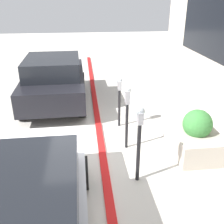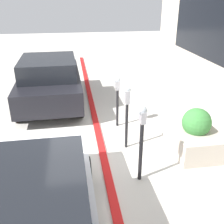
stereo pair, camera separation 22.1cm
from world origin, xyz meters
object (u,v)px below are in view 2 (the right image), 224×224
object	(u,v)px
parking_meter_nearest	(142,132)
parked_car_front	(29,218)
planter_box	(195,136)
parking_meter_second	(127,107)
parking_meter_middle	(118,94)
parked_car_middle	(50,81)

from	to	relation	value
parking_meter_nearest	parked_car_front	xyz separation A→B (m)	(-1.38, 1.82, -0.33)
planter_box	parked_car_front	bearing A→B (deg)	123.35
parking_meter_second	parked_car_front	distance (m)	3.14
parking_meter_second	parking_meter_middle	size ratio (longest dim) A/B	1.10
parking_meter_middle	parked_car_middle	xyz separation A→B (m)	(1.86, 1.83, -0.14)
parked_car_middle	parking_meter_second	bearing A→B (deg)	-149.31
parked_car_front	parked_car_middle	size ratio (longest dim) A/B	1.05
parking_meter_middle	planter_box	xyz separation A→B (m)	(-1.51, -1.48, -0.53)
parking_meter_nearest	parking_meter_middle	size ratio (longest dim) A/B	1.13
parking_meter_middle	parked_car_front	distance (m)	4.08
parking_meter_second	parked_car_front	xyz separation A→B (m)	(-2.55, 1.80, -0.32)
parking_meter_second	parking_meter_middle	xyz separation A→B (m)	(1.11, 0.01, -0.10)
parking_meter_second	parking_meter_middle	bearing A→B (deg)	0.69
parking_meter_middle	planter_box	bearing A→B (deg)	-135.43
parking_meter_second	parking_meter_middle	world-z (taller)	parking_meter_second
parking_meter_second	parked_car_middle	size ratio (longest dim) A/B	0.39
parking_meter_nearest	parking_meter_middle	world-z (taller)	parking_meter_nearest
planter_box	parked_car_front	world-z (taller)	parked_car_front
parking_meter_second	parking_meter_nearest	bearing A→B (deg)	-178.95
parking_meter_nearest	planter_box	distance (m)	1.76
parking_meter_nearest	planter_box	xyz separation A→B (m)	(0.78, -1.45, -0.64)
parking_meter_nearest	parking_meter_middle	bearing A→B (deg)	0.88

